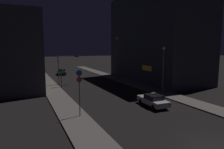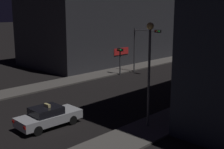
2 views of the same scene
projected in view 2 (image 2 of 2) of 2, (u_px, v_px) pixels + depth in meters
name	position (u px, v px, depth m)	size (l,w,h in m)	color
sidewalk_left	(131.00, 68.00, 40.98)	(2.91, 62.66, 0.14)	#5B5651
building_facade_left	(119.00, 20.00, 48.77)	(11.97, 30.46, 12.27)	#333338
taxi	(48.00, 116.00, 20.67)	(1.96, 4.51, 1.62)	#B7B7BC
far_car	(209.00, 56.00, 46.57)	(2.07, 4.55, 1.42)	#1E512D
traffic_light_overhead	(144.00, 41.00, 37.07)	(3.99, 0.42, 5.54)	#47474C
traffic_light_left_kerb	(120.00, 55.00, 36.53)	(0.80, 0.42, 3.29)	#47474C
street_lamp_near_block	(149.00, 60.00, 19.62)	(0.46, 0.46, 6.88)	#47474C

